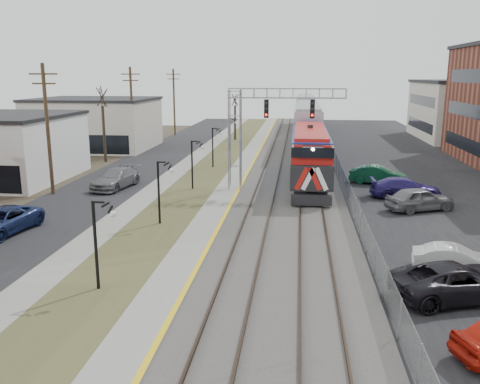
# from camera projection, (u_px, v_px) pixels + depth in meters

# --- Properties ---
(street_west) EXTENTS (7.00, 120.00, 0.04)m
(street_west) POSITION_uv_depth(u_px,v_px,m) (131.00, 171.00, 49.12)
(street_west) COLOR black
(street_west) RESTS_ON ground
(sidewalk) EXTENTS (2.00, 120.00, 0.08)m
(sidewalk) POSITION_uv_depth(u_px,v_px,m) (177.00, 172.00, 48.61)
(sidewalk) COLOR gray
(sidewalk) RESTS_ON ground
(grass_median) EXTENTS (4.00, 120.00, 0.06)m
(grass_median) POSITION_uv_depth(u_px,v_px,m) (208.00, 173.00, 48.27)
(grass_median) COLOR #464726
(grass_median) RESTS_ON ground
(platform) EXTENTS (2.00, 120.00, 0.24)m
(platform) POSITION_uv_depth(u_px,v_px,m) (239.00, 173.00, 47.92)
(platform) COLOR gray
(platform) RESTS_ON ground
(ballast_bed) EXTENTS (8.00, 120.00, 0.20)m
(ballast_bed) POSITION_uv_depth(u_px,v_px,m) (292.00, 174.00, 47.36)
(ballast_bed) COLOR #595651
(ballast_bed) RESTS_ON ground
(parking_lot) EXTENTS (16.00, 120.00, 0.04)m
(parking_lot) POSITION_uv_depth(u_px,v_px,m) (425.00, 178.00, 46.04)
(parking_lot) COLOR black
(parking_lot) RESTS_ON ground
(platform_edge) EXTENTS (0.24, 120.00, 0.01)m
(platform_edge) POSITION_uv_depth(u_px,v_px,m) (248.00, 171.00, 47.79)
(platform_edge) COLOR gold
(platform_edge) RESTS_ON platform
(track_near) EXTENTS (1.58, 120.00, 0.15)m
(track_near) POSITION_uv_depth(u_px,v_px,m) (271.00, 172.00, 47.55)
(track_near) COLOR #2D2119
(track_near) RESTS_ON ballast_bed
(track_far) EXTENTS (1.58, 120.00, 0.15)m
(track_far) POSITION_uv_depth(u_px,v_px,m) (308.00, 172.00, 47.16)
(track_far) COLOR #2D2119
(track_far) RESTS_ON ballast_bed
(train) EXTENTS (3.00, 63.05, 5.33)m
(train) POSITION_uv_depth(u_px,v_px,m) (306.00, 124.00, 66.37)
(train) COLOR navy
(train) RESTS_ON ground
(signal_gantry) EXTENTS (9.00, 1.07, 8.15)m
(signal_gantry) POSITION_uv_depth(u_px,v_px,m) (257.00, 121.00, 39.65)
(signal_gantry) COLOR gray
(signal_gantry) RESTS_ON ground
(lampposts) EXTENTS (0.14, 62.14, 4.00)m
(lampposts) POSITION_uv_depth(u_px,v_px,m) (160.00, 192.00, 31.65)
(lampposts) COLOR black
(lampposts) RESTS_ON ground
(utility_poles) EXTENTS (0.28, 80.28, 10.00)m
(utility_poles) POSITION_uv_depth(u_px,v_px,m) (48.00, 130.00, 38.65)
(utility_poles) COLOR #4C3823
(utility_poles) RESTS_ON ground
(fence) EXTENTS (0.04, 120.00, 1.60)m
(fence) POSITION_uv_depth(u_px,v_px,m) (338.00, 167.00, 46.74)
(fence) COLOR gray
(fence) RESTS_ON ground
(bare_trees) EXTENTS (12.30, 42.30, 5.95)m
(bare_trees) POSITION_uv_depth(u_px,v_px,m) (131.00, 139.00, 52.43)
(bare_trees) COLOR #382D23
(bare_trees) RESTS_ON ground
(car_lot_b) EXTENTS (4.04, 1.97, 1.27)m
(car_lot_b) POSITION_uv_depth(u_px,v_px,m) (455.00, 260.00, 23.90)
(car_lot_b) COLOR silver
(car_lot_b) RESTS_ON ground
(car_lot_c) EXTENTS (6.02, 4.09, 1.53)m
(car_lot_c) POSITION_uv_depth(u_px,v_px,m) (457.00, 282.00, 21.00)
(car_lot_c) COLOR black
(car_lot_c) RESTS_ON ground
(car_lot_d) EXTENTS (5.31, 2.34, 1.52)m
(car_lot_d) POSITION_uv_depth(u_px,v_px,m) (405.00, 188.00, 38.38)
(car_lot_d) COLOR navy
(car_lot_d) RESTS_ON ground
(car_lot_e) EXTENTS (5.12, 3.62, 1.62)m
(car_lot_e) POSITION_uv_depth(u_px,v_px,m) (420.00, 199.00, 34.75)
(car_lot_e) COLOR slate
(car_lot_e) RESTS_ON ground
(car_lot_f) EXTENTS (5.00, 2.83, 1.56)m
(car_lot_f) POSITION_uv_depth(u_px,v_px,m) (378.00, 175.00, 43.17)
(car_lot_f) COLOR #0D4126
(car_lot_f) RESTS_ON ground
(car_street_a) EXTENTS (3.22, 5.66, 1.49)m
(car_street_a) POSITION_uv_depth(u_px,v_px,m) (2.00, 222.00, 29.72)
(car_street_a) COLOR #16214D
(car_street_a) RESTS_ON ground
(car_street_b) EXTENTS (3.16, 5.86, 1.61)m
(car_street_b) POSITION_uv_depth(u_px,v_px,m) (116.00, 179.00, 41.67)
(car_street_b) COLOR slate
(car_street_b) RESTS_ON ground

